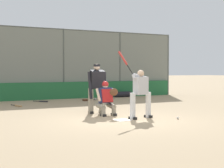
{
  "coord_description": "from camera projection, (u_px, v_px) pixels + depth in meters",
  "views": [
    {
      "loc": [
        5.72,
        9.54,
        1.49
      ],
      "look_at": [
        -0.21,
        -1.0,
        1.05
      ],
      "focal_mm": 60.0,
      "sensor_mm": 36.0,
      "label": 1
    }
  ],
  "objects": [
    {
      "name": "ground_plane",
      "position": [
        122.0,
        120.0,
        11.16
      ],
      "size": [
        160.0,
        160.0,
        0.0
      ],
      "primitive_type": "plane",
      "color": "tan"
    },
    {
      "name": "home_plate_marker",
      "position": [
        122.0,
        120.0,
        11.16
      ],
      "size": [
        0.43,
        0.43,
        0.01
      ],
      "primitive_type": "cube",
      "color": "white",
      "rests_on": "ground_plane"
    },
    {
      "name": "backstop_fence",
      "position": [
        32.0,
        62.0,
        18.82
      ],
      "size": [
        17.34,
        0.08,
        3.68
      ],
      "color": "#515651",
      "rests_on": "ground_plane"
    },
    {
      "name": "padding_wall",
      "position": [
        32.0,
        91.0,
        18.79
      ],
      "size": [
        16.92,
        0.18,
        0.88
      ],
      "primitive_type": "cube",
      "color": "#236638",
      "rests_on": "ground_plane"
    },
    {
      "name": "bleachers_beyond",
      "position": [
        72.0,
        87.0,
        22.66
      ],
      "size": [
        12.08,
        2.5,
        1.48
      ],
      "color": "slate",
      "rests_on": "ground_plane"
    },
    {
      "name": "batter_at_plate",
      "position": [
        140.0,
        92.0,
        11.55
      ],
      "size": [
        1.06,
        0.57,
        2.09
      ],
      "rotation": [
        0.0,
        0.0,
        0.19
      ],
      "color": "silver",
      "rests_on": "ground_plane"
    },
    {
      "name": "catcher_behind_plate",
      "position": [
        106.0,
        98.0,
        12.3
      ],
      "size": [
        0.6,
        0.7,
        1.14
      ],
      "rotation": [
        0.0,
        0.0,
        -0.01
      ],
      "color": "gray",
      "rests_on": "ground_plane"
    },
    {
      "name": "umpire_home",
      "position": [
        97.0,
        87.0,
        12.92
      ],
      "size": [
        0.69,
        0.46,
        1.71
      ],
      "rotation": [
        0.0,
        0.0,
        -0.1
      ],
      "color": "gray",
      "rests_on": "ground_plane"
    },
    {
      "name": "spare_bat_near_backstop",
      "position": [
        95.0,
        99.0,
        19.08
      ],
      "size": [
        0.56,
        0.75,
        0.07
      ],
      "rotation": [
        0.0,
        0.0,
        4.09
      ],
      "color": "black",
      "rests_on": "ground_plane"
    },
    {
      "name": "spare_bat_by_padding",
      "position": [
        42.0,
        101.0,
        17.62
      ],
      "size": [
        0.52,
        0.7,
        0.07
      ],
      "rotation": [
        0.0,
        0.0,
        2.19
      ],
      "color": "black",
      "rests_on": "ground_plane"
    },
    {
      "name": "spare_bat_third_base_side",
      "position": [
        17.0,
        106.0,
        15.44
      ],
      "size": [
        0.26,
        0.85,
        0.07
      ],
      "rotation": [
        0.0,
        0.0,
        1.81
      ],
      "color": "black",
      "rests_on": "ground_plane"
    },
    {
      "name": "fielding_glove_on_dirt",
      "position": [
        85.0,
        100.0,
        18.15
      ],
      "size": [
        0.32,
        0.24,
        0.12
      ],
      "color": "#56331E",
      "rests_on": "ground_plane"
    },
    {
      "name": "baseball_loose",
      "position": [
        178.0,
        118.0,
        11.43
      ],
      "size": [
        0.07,
        0.07,
        0.07
      ],
      "primitive_type": "sphere",
      "color": "white",
      "rests_on": "ground_plane"
    },
    {
      "name": "equipment_bag_dugout_side",
      "position": [
        123.0,
        94.0,
        20.91
      ],
      "size": [
        1.2,
        0.31,
        0.31
      ],
      "color": "black",
      "rests_on": "ground_plane"
    }
  ]
}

